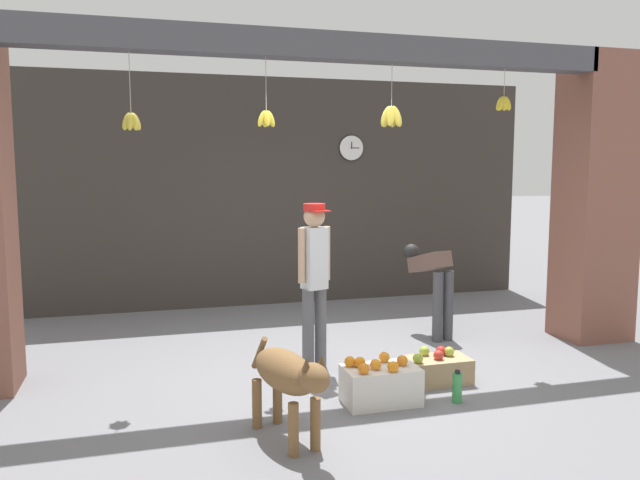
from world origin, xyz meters
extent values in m
plane|color=slate|center=(0.00, 0.00, 0.00)|extent=(60.00, 60.00, 0.00)
cube|color=#38332D|center=(0.00, 2.96, 1.53)|extent=(7.43, 0.12, 3.06)
cube|color=brown|center=(3.06, 0.30, 1.53)|extent=(0.70, 0.60, 3.06)
cube|color=#4C4C51|center=(0.00, 0.12, 2.94)|extent=(5.53, 0.24, 0.24)
cylinder|color=#B2AD99|center=(-1.73, 0.12, 2.57)|extent=(0.01, 0.01, 0.50)
ellipsoid|color=gold|center=(-1.69, 0.12, 2.25)|extent=(0.11, 0.06, 0.16)
ellipsoid|color=gold|center=(-1.70, 0.16, 2.25)|extent=(0.09, 0.10, 0.17)
ellipsoid|color=gold|center=(-1.73, 0.16, 2.25)|extent=(0.07, 0.10, 0.17)
ellipsoid|color=gold|center=(-1.76, 0.14, 2.25)|extent=(0.10, 0.08, 0.17)
ellipsoid|color=gold|center=(-1.76, 0.11, 2.25)|extent=(0.10, 0.08, 0.17)
ellipsoid|color=gold|center=(-1.73, 0.09, 2.25)|extent=(0.07, 0.10, 0.17)
ellipsoid|color=gold|center=(-1.70, 0.09, 2.25)|extent=(0.09, 0.10, 0.17)
cylinder|color=#B2AD99|center=(-0.59, 0.09, 2.59)|extent=(0.01, 0.01, 0.46)
ellipsoid|color=yellow|center=(-0.55, 0.09, 2.29)|extent=(0.10, 0.06, 0.16)
ellipsoid|color=yellow|center=(-0.59, 0.13, 2.29)|extent=(0.06, 0.10, 0.16)
ellipsoid|color=yellow|center=(-0.63, 0.09, 2.29)|extent=(0.10, 0.06, 0.16)
ellipsoid|color=yellow|center=(-0.59, 0.05, 2.29)|extent=(0.06, 0.10, 0.16)
cylinder|color=#B2AD99|center=(0.60, 0.12, 2.63)|extent=(0.01, 0.01, 0.39)
ellipsoid|color=gold|center=(0.66, 0.12, 2.34)|extent=(0.14, 0.08, 0.22)
ellipsoid|color=gold|center=(0.63, 0.16, 2.34)|extent=(0.11, 0.13, 0.23)
ellipsoid|color=gold|center=(0.58, 0.16, 2.34)|extent=(0.11, 0.13, 0.23)
ellipsoid|color=gold|center=(0.55, 0.12, 2.34)|extent=(0.14, 0.08, 0.22)
ellipsoid|color=gold|center=(0.58, 0.07, 2.34)|extent=(0.11, 0.13, 0.23)
ellipsoid|color=gold|center=(0.63, 0.07, 2.34)|extent=(0.11, 0.13, 0.23)
cylinder|color=#B2AD99|center=(1.78, 0.11, 2.69)|extent=(0.01, 0.01, 0.26)
ellipsoid|color=yellow|center=(1.82, 0.11, 2.49)|extent=(0.10, 0.05, 0.15)
ellipsoid|color=yellow|center=(1.81, 0.14, 2.49)|extent=(0.08, 0.09, 0.16)
ellipsoid|color=yellow|center=(1.77, 0.15, 2.49)|extent=(0.07, 0.10, 0.16)
ellipsoid|color=yellow|center=(1.75, 0.13, 2.49)|extent=(0.10, 0.07, 0.16)
ellipsoid|color=yellow|center=(1.75, 0.10, 2.49)|extent=(0.10, 0.07, 0.16)
ellipsoid|color=yellow|center=(1.77, 0.08, 2.49)|extent=(0.07, 0.10, 0.16)
ellipsoid|color=yellow|center=(1.81, 0.08, 2.49)|extent=(0.08, 0.09, 0.16)
ellipsoid|color=brown|center=(-0.75, -1.33, 0.48)|extent=(0.46, 0.75, 0.28)
cylinder|color=brown|center=(-0.60, -1.56, 0.18)|extent=(0.07, 0.07, 0.36)
cylinder|color=brown|center=(-0.76, -1.61, 0.18)|extent=(0.07, 0.07, 0.36)
cylinder|color=brown|center=(-0.75, -1.06, 0.18)|extent=(0.07, 0.07, 0.36)
cylinder|color=brown|center=(-0.91, -1.10, 0.18)|extent=(0.07, 0.07, 0.36)
ellipsoid|color=brown|center=(-0.64, -1.70, 0.55)|extent=(0.24, 0.30, 0.19)
cone|color=brown|center=(-0.59, -1.69, 0.65)|extent=(0.06, 0.06, 0.08)
cone|color=brown|center=(-0.70, -1.72, 0.65)|extent=(0.06, 0.06, 0.08)
cylinder|color=brown|center=(-0.86, -0.97, 0.51)|extent=(0.10, 0.22, 0.28)
cylinder|color=#56565B|center=(-0.09, 0.09, 0.38)|extent=(0.11, 0.11, 0.76)
cylinder|color=#56565B|center=(-0.22, 0.05, 0.38)|extent=(0.11, 0.11, 0.76)
cube|color=silver|center=(-0.16, 0.07, 1.04)|extent=(0.24, 0.23, 0.57)
cylinder|color=tan|center=(-0.03, 0.12, 1.08)|extent=(0.06, 0.06, 0.50)
cylinder|color=tan|center=(-0.29, 0.02, 1.08)|extent=(0.06, 0.06, 0.50)
sphere|color=tan|center=(-0.16, 0.07, 1.43)|extent=(0.20, 0.20, 0.20)
cylinder|color=red|center=(-0.16, 0.07, 1.51)|extent=(0.20, 0.20, 0.07)
cube|color=red|center=(-0.13, -0.02, 1.48)|extent=(0.19, 0.16, 0.01)
cylinder|color=#424247|center=(1.36, 0.59, 0.38)|extent=(0.11, 0.11, 0.76)
cylinder|color=#424247|center=(1.49, 0.61, 0.38)|extent=(0.11, 0.11, 0.76)
cube|color=brown|center=(1.38, 0.85, 0.83)|extent=(0.32, 0.59, 0.30)
sphere|color=black|center=(1.32, 1.20, 0.90)|extent=(0.18, 0.18, 0.18)
cube|color=silver|center=(0.12, -0.91, 0.15)|extent=(0.59, 0.36, 0.30)
sphere|color=orange|center=(-0.11, -0.82, 0.33)|extent=(0.09, 0.09, 0.09)
sphere|color=orange|center=(0.17, -1.03, 0.33)|extent=(0.09, 0.09, 0.09)
sphere|color=orange|center=(-0.06, -1.02, 0.33)|extent=(0.09, 0.09, 0.09)
sphere|color=orange|center=(0.06, -0.95, 0.33)|extent=(0.09, 0.09, 0.09)
sphere|color=orange|center=(0.30, -0.91, 0.33)|extent=(0.09, 0.09, 0.09)
sphere|color=orange|center=(0.20, -0.79, 0.33)|extent=(0.09, 0.09, 0.09)
sphere|color=orange|center=(-0.04, -0.86, 0.33)|extent=(0.09, 0.09, 0.09)
cube|color=tan|center=(0.78, -0.59, 0.11)|extent=(0.55, 0.32, 0.22)
sphere|color=#99B238|center=(0.55, -0.67, 0.26)|extent=(0.09, 0.09, 0.09)
sphere|color=#99B238|center=(0.90, -0.56, 0.26)|extent=(0.09, 0.09, 0.09)
sphere|color=red|center=(0.76, -0.63, 0.26)|extent=(0.09, 0.09, 0.09)
sphere|color=red|center=(0.84, -0.53, 0.26)|extent=(0.09, 0.09, 0.09)
sphere|color=#99B238|center=(0.70, -0.49, 0.26)|extent=(0.09, 0.09, 0.09)
cylinder|color=#38934C|center=(0.72, -1.06, 0.12)|extent=(0.08, 0.08, 0.24)
cylinder|color=black|center=(0.72, -1.06, 0.25)|extent=(0.04, 0.04, 0.03)
cylinder|color=black|center=(1.14, 2.89, 2.14)|extent=(0.36, 0.01, 0.36)
cylinder|color=white|center=(1.14, 2.88, 2.14)|extent=(0.34, 0.02, 0.34)
cube|color=black|center=(1.14, 2.87, 2.17)|extent=(0.01, 0.01, 0.09)
cube|color=black|center=(1.19, 2.87, 2.14)|extent=(0.13, 0.01, 0.01)
camera|label=1|loc=(-1.65, -5.38, 1.87)|focal=35.00mm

